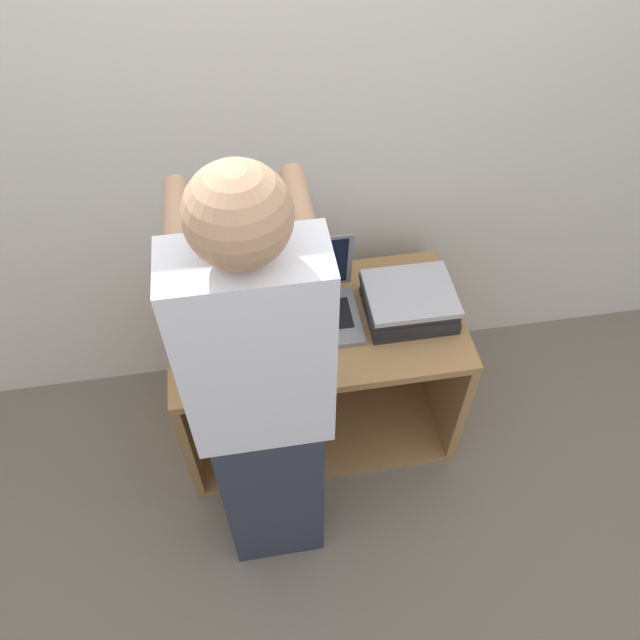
% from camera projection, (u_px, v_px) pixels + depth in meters
% --- Properties ---
extents(ground_plane, '(12.00, 12.00, 0.00)m').
position_uv_depth(ground_plane, '(328.00, 478.00, 2.71)').
color(ground_plane, '#756B5B').
extents(wall_back, '(8.00, 0.05, 2.40)m').
position_uv_depth(wall_back, '(298.00, 146.00, 2.26)').
color(wall_back, silver).
rests_on(wall_back, ground_plane).
extents(cart, '(1.12, 0.62, 0.70)m').
position_uv_depth(cart, '(314.00, 362.00, 2.69)').
color(cart, '#A87A47').
rests_on(cart, ground_plane).
extents(laptop_open, '(0.33, 0.32, 0.30)m').
position_uv_depth(laptop_open, '(314.00, 302.00, 2.37)').
color(laptop_open, gray).
rests_on(laptop_open, cart).
extents(laptop_stack_left, '(0.36, 0.29, 0.11)m').
position_uv_depth(laptop_stack_left, '(220.00, 323.00, 2.30)').
color(laptop_stack_left, gray).
rests_on(laptop_stack_left, cart).
extents(laptop_stack_right, '(0.35, 0.30, 0.11)m').
position_uv_depth(laptop_stack_right, '(409.00, 302.00, 2.37)').
color(laptop_stack_right, '#232326').
rests_on(laptop_stack_right, cart).
extents(person, '(0.40, 0.54, 1.79)m').
position_uv_depth(person, '(263.00, 411.00, 1.87)').
color(person, '#2D3342').
rests_on(person, ground_plane).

